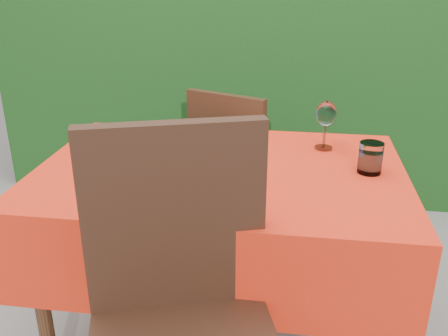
# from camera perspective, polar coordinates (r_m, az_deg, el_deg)

# --- Properties ---
(hedge) EXTENTS (3.20, 0.55, 1.78)m
(hedge) POSITION_cam_1_polar(r_m,az_deg,el_deg) (3.17, 3.91, 13.64)
(hedge) COLOR black
(hedge) RESTS_ON ground
(dining_table) EXTENTS (1.26, 0.86, 0.75)m
(dining_table) POSITION_cam_1_polar(r_m,az_deg,el_deg) (1.79, -0.41, -4.43)
(dining_table) COLOR #442A16
(dining_table) RESTS_ON ground
(chair_near) EXTENTS (0.60, 0.60, 1.05)m
(chair_near) POSITION_cam_1_polar(r_m,az_deg,el_deg) (1.31, -4.88, -15.41)
(chair_near) COLOR black
(chair_near) RESTS_ON ground
(chair_far) EXTENTS (0.51, 0.51, 0.87)m
(chair_far) POSITION_cam_1_polar(r_m,az_deg,el_deg) (2.41, 1.32, 0.37)
(chair_far) COLOR black
(chair_far) RESTS_ON ground
(pizza_plate) EXTENTS (0.33, 0.33, 0.05)m
(pizza_plate) POSITION_cam_1_polar(r_m,az_deg,el_deg) (1.59, -0.38, -1.05)
(pizza_plate) COLOR silver
(pizza_plate) RESTS_ON dining_table
(pasta_plate) EXTENTS (0.27, 0.27, 0.08)m
(pasta_plate) POSITION_cam_1_polar(r_m,az_deg,el_deg) (1.95, 0.33, 3.66)
(pasta_plate) COLOR silver
(pasta_plate) RESTS_ON dining_table
(water_glass) EXTENTS (0.08, 0.08, 0.11)m
(water_glass) POSITION_cam_1_polar(r_m,az_deg,el_deg) (1.74, 16.37, 0.97)
(water_glass) COLOR white
(water_glass) RESTS_ON dining_table
(wine_glass) EXTENTS (0.08, 0.08, 0.19)m
(wine_glass) POSITION_cam_1_polar(r_m,az_deg,el_deg) (1.89, 11.58, 5.89)
(wine_glass) COLOR silver
(wine_glass) RESTS_ON dining_table
(fork) EXTENTS (0.12, 0.20, 0.01)m
(fork) POSITION_cam_1_polar(r_m,az_deg,el_deg) (1.76, -10.84, 0.30)
(fork) COLOR silver
(fork) RESTS_ON dining_table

